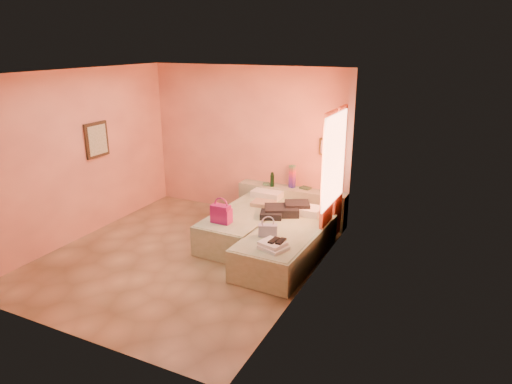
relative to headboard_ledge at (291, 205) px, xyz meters
The scene contains 16 objects.
ground 2.34m from the headboard_ledge, 114.90° to the right, with size 4.50×4.50×0.00m, color tan.
room_walls 2.25m from the headboard_ledge, 116.65° to the right, with size 4.02×4.51×2.81m.
headboard_ledge is the anchor object (origin of this frame).
bed_left 1.12m from the headboard_ledge, 109.65° to the right, with size 0.90×2.00×0.50m, color #B1C69F.
bed_right 1.64m from the headboard_ledge, 71.27° to the right, with size 0.90×2.00×0.50m, color #B1C69F.
water_bottle 0.59m from the headboard_ledge, 168.46° to the right, with size 0.07×0.07×0.26m, color black.
rainbow_box 0.54m from the headboard_ledge, 111.92° to the left, with size 0.09×0.09×0.42m, color #A61467.
small_dish 0.61m from the headboard_ledge, behind, with size 0.14×0.14×0.03m, color #4C8C5D.
green_book 0.42m from the headboard_ledge, 14.64° to the left, with size 0.19×0.14×0.03m, color #2A4F34.
flower_vase 0.91m from the headboard_ledge, ahead, with size 0.19×0.19×0.24m, color silver.
magenta_handbag 1.79m from the headboard_ledge, 107.22° to the right, with size 0.31×0.18×0.29m, color #A61467.
khaki_garment 0.76m from the headboard_ledge, 110.58° to the right, with size 0.39×0.31×0.07m, color tan.
clothes_pile 1.03m from the headboard_ledge, 75.69° to the right, with size 0.59×0.59×0.18m, color black.
blue_handbag 1.90m from the headboard_ledge, 79.31° to the right, with size 0.27×0.12×0.18m, color #384A88.
towel_stack 2.31m from the headboard_ledge, 74.86° to the right, with size 0.35×0.30×0.10m, color white.
sandal_pair 2.28m from the headboard_ledge, 73.69° to the right, with size 0.16×0.21×0.02m, color black.
Camera 1 is at (3.83, -5.34, 3.22)m, focal length 32.00 mm.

